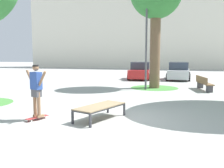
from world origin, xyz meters
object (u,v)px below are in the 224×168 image
at_px(skater, 36,87).
at_px(light_post, 147,26).
at_px(car_silver, 179,72).
at_px(skateboard, 37,117).
at_px(car_red, 141,71).
at_px(park_bench, 204,83).
at_px(skate_box, 100,107).

xyz_separation_m(skater, light_post, (2.44, 8.20, 2.75)).
bearing_deg(car_silver, skateboard, -105.74).
relative_size(skateboard, skater, 0.48).
bearing_deg(car_red, skateboard, -94.16).
bearing_deg(skater, park_bench, 56.53).
bearing_deg(car_silver, park_bench, -77.25).
bearing_deg(car_silver, skater, -105.74).
height_order(skateboard, skater, skater).
xyz_separation_m(car_red, park_bench, (4.73, -6.26, -0.24)).
distance_m(skate_box, park_bench, 9.11).
height_order(car_silver, park_bench, car_silver).
relative_size(skater, light_post, 0.29).
relative_size(skateboard, car_red, 0.19).
relative_size(park_bench, light_post, 0.42).
height_order(skate_box, park_bench, park_bench).
distance_m(skateboard, skater, 0.99).
bearing_deg(park_bench, car_silver, 102.75).
height_order(park_bench, light_post, light_post).
bearing_deg(car_red, skater, -94.16).
height_order(car_silver, light_post, light_post).
height_order(skate_box, light_post, light_post).
relative_size(car_red, light_post, 0.73).
distance_m(skateboard, car_red, 15.13).
relative_size(skate_box, car_red, 0.48).
relative_size(car_silver, park_bench, 1.74).
height_order(skateboard, light_post, light_post).
xyz_separation_m(skater, car_red, (1.10, 15.07, -0.38)).
xyz_separation_m(skate_box, skater, (-1.96, -0.57, 0.66)).
relative_size(car_red, park_bench, 1.75).
xyz_separation_m(car_red, light_post, (1.34, -6.88, 3.13)).
height_order(skater, light_post, light_post).
relative_size(skate_box, car_silver, 0.48).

